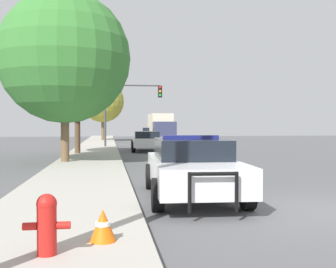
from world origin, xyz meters
name	(u,v)px	position (x,y,z in m)	size (l,w,h in m)	color
ground_plane	(313,210)	(0.00, 0.00, 0.00)	(110.00, 110.00, 0.00)	#565659
sidewalk_left	(62,214)	(-5.10, 0.00, 0.07)	(3.00, 110.00, 0.13)	#ADA89E
police_car	(192,166)	(-2.21, 1.82, 0.77)	(2.31, 5.16, 1.51)	white
fire_hydrant	(47,222)	(-5.00, -2.76, 0.54)	(0.59, 0.26, 0.78)	red
traffic_light	(129,101)	(-2.64, 23.89, 3.57)	(4.41, 0.35, 4.78)	#424247
car_background_midblock	(147,140)	(-1.69, 19.87, 0.72)	(2.18, 4.72, 1.33)	silver
car_background_distant	(149,133)	(0.83, 44.44, 0.75)	(2.27, 4.53, 1.39)	slate
box_truck	(161,126)	(2.00, 41.55, 1.64)	(2.71, 7.65, 3.07)	#333856
tree_sidewalk_near	(65,58)	(-6.14, 10.96, 4.75)	(5.84, 5.84, 7.54)	brown
tree_sidewalk_far	(103,101)	(-4.80, 37.05, 4.25)	(4.49, 4.49, 6.38)	brown
tree_sidewalk_mid	(77,70)	(-5.99, 16.49, 4.90)	(4.87, 4.87, 7.22)	brown
traffic_cone	(103,225)	(-4.30, -2.23, 0.36)	(0.38, 0.38, 0.46)	orange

